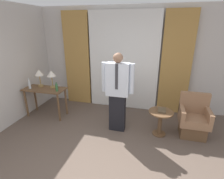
{
  "coord_description": "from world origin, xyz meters",
  "views": [
    {
      "loc": [
        0.85,
        -1.56,
        2.21
      ],
      "look_at": [
        0.04,
        1.63,
        1.0
      ],
      "focal_mm": 28.0,
      "sensor_mm": 36.0,
      "label": 1
    }
  ],
  "objects_px": {
    "person": "(118,91)",
    "side_table": "(160,119)",
    "table_lamp_left": "(39,74)",
    "bottle_near_edge": "(29,84)",
    "desk": "(45,94)",
    "bottle_by_lamp": "(57,88)",
    "armchair": "(193,120)",
    "book": "(162,110)",
    "table_lamp_right": "(51,75)"
  },
  "relations": [
    {
      "from": "desk",
      "to": "bottle_near_edge",
      "type": "height_order",
      "value": "bottle_near_edge"
    },
    {
      "from": "bottle_near_edge",
      "to": "side_table",
      "type": "xyz_separation_m",
      "value": [
        3.16,
        -0.07,
        -0.48
      ]
    },
    {
      "from": "desk",
      "to": "book",
      "type": "height_order",
      "value": "desk"
    },
    {
      "from": "person",
      "to": "table_lamp_left",
      "type": "bearing_deg",
      "value": 171.86
    },
    {
      "from": "table_lamp_left",
      "to": "bottle_by_lamp",
      "type": "distance_m",
      "value": 0.66
    },
    {
      "from": "desk",
      "to": "person",
      "type": "distance_m",
      "value": 1.94
    },
    {
      "from": "table_lamp_right",
      "to": "person",
      "type": "xyz_separation_m",
      "value": [
        1.73,
        -0.3,
        -0.15
      ]
    },
    {
      "from": "desk",
      "to": "table_lamp_left",
      "type": "xyz_separation_m",
      "value": [
        -0.17,
        0.11,
        0.47
      ]
    },
    {
      "from": "bottle_near_edge",
      "to": "person",
      "type": "relative_size",
      "value": 0.15
    },
    {
      "from": "table_lamp_left",
      "to": "book",
      "type": "distance_m",
      "value": 3.06
    },
    {
      "from": "armchair",
      "to": "bottle_near_edge",
      "type": "bearing_deg",
      "value": -178.52
    },
    {
      "from": "armchair",
      "to": "side_table",
      "type": "height_order",
      "value": "armchair"
    },
    {
      "from": "armchair",
      "to": "person",
      "type": "bearing_deg",
      "value": -172.89
    },
    {
      "from": "person",
      "to": "side_table",
      "type": "distance_m",
      "value": 1.07
    },
    {
      "from": "desk",
      "to": "armchair",
      "type": "relative_size",
      "value": 1.16
    },
    {
      "from": "bottle_by_lamp",
      "to": "person",
      "type": "distance_m",
      "value": 1.5
    },
    {
      "from": "desk",
      "to": "armchair",
      "type": "distance_m",
      "value": 3.5
    },
    {
      "from": "table_lamp_left",
      "to": "bottle_near_edge",
      "type": "relative_size",
      "value": 1.72
    },
    {
      "from": "desk",
      "to": "book",
      "type": "relative_size",
      "value": 4.61
    },
    {
      "from": "side_table",
      "to": "armchair",
      "type": "bearing_deg",
      "value": 14.13
    },
    {
      "from": "table_lamp_right",
      "to": "side_table",
      "type": "relative_size",
      "value": 0.81
    },
    {
      "from": "table_lamp_left",
      "to": "book",
      "type": "bearing_deg",
      "value": -4.55
    },
    {
      "from": "bottle_near_edge",
      "to": "armchair",
      "type": "bearing_deg",
      "value": 1.48
    },
    {
      "from": "armchair",
      "to": "side_table",
      "type": "relative_size",
      "value": 1.64
    },
    {
      "from": "table_lamp_left",
      "to": "table_lamp_right",
      "type": "bearing_deg",
      "value": 0.0
    },
    {
      "from": "bottle_by_lamp",
      "to": "armchair",
      "type": "height_order",
      "value": "bottle_by_lamp"
    },
    {
      "from": "table_lamp_right",
      "to": "person",
      "type": "bearing_deg",
      "value": -9.73
    },
    {
      "from": "person",
      "to": "armchair",
      "type": "relative_size",
      "value": 1.92
    },
    {
      "from": "table_lamp_right",
      "to": "bottle_near_edge",
      "type": "relative_size",
      "value": 1.72
    },
    {
      "from": "side_table",
      "to": "book",
      "type": "distance_m",
      "value": 0.19
    },
    {
      "from": "table_lamp_right",
      "to": "bottle_near_edge",
      "type": "distance_m",
      "value": 0.6
    },
    {
      "from": "person",
      "to": "table_lamp_right",
      "type": "bearing_deg",
      "value": 170.27
    },
    {
      "from": "table_lamp_right",
      "to": "side_table",
      "type": "bearing_deg",
      "value": -5.77
    },
    {
      "from": "armchair",
      "to": "book",
      "type": "bearing_deg",
      "value": -167.93
    },
    {
      "from": "desk",
      "to": "person",
      "type": "relative_size",
      "value": 0.6
    },
    {
      "from": "bottle_near_edge",
      "to": "book",
      "type": "relative_size",
      "value": 1.14
    },
    {
      "from": "table_lamp_left",
      "to": "bottle_near_edge",
      "type": "distance_m",
      "value": 0.35
    },
    {
      "from": "side_table",
      "to": "book",
      "type": "bearing_deg",
      "value": 63.73
    },
    {
      "from": "armchair",
      "to": "bottle_by_lamp",
      "type": "bearing_deg",
      "value": -178.15
    },
    {
      "from": "side_table",
      "to": "book",
      "type": "xyz_separation_m",
      "value": [
        0.01,
        0.03,
        0.19
      ]
    },
    {
      "from": "table_lamp_left",
      "to": "armchair",
      "type": "distance_m",
      "value": 3.74
    },
    {
      "from": "desk",
      "to": "side_table",
      "type": "distance_m",
      "value": 2.83
    },
    {
      "from": "table_lamp_left",
      "to": "person",
      "type": "distance_m",
      "value": 2.1
    },
    {
      "from": "bottle_by_lamp",
      "to": "person",
      "type": "xyz_separation_m",
      "value": [
        1.5,
        -0.1,
        0.1
      ]
    },
    {
      "from": "table_lamp_left",
      "to": "armchair",
      "type": "bearing_deg",
      "value": -1.54
    },
    {
      "from": "bottle_near_edge",
      "to": "bottle_by_lamp",
      "type": "relative_size",
      "value": 1.17
    },
    {
      "from": "desk",
      "to": "armchair",
      "type": "xyz_separation_m",
      "value": [
        3.49,
        0.01,
        -0.26
      ]
    },
    {
      "from": "book",
      "to": "bottle_near_edge",
      "type": "bearing_deg",
      "value": 179.25
    },
    {
      "from": "bottle_by_lamp",
      "to": "armchair",
      "type": "relative_size",
      "value": 0.24
    },
    {
      "from": "person",
      "to": "side_table",
      "type": "bearing_deg",
      "value": 1.82
    }
  ]
}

